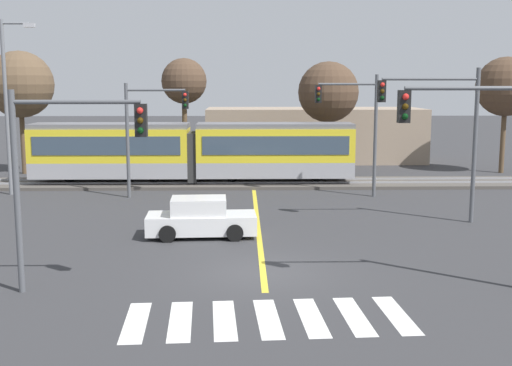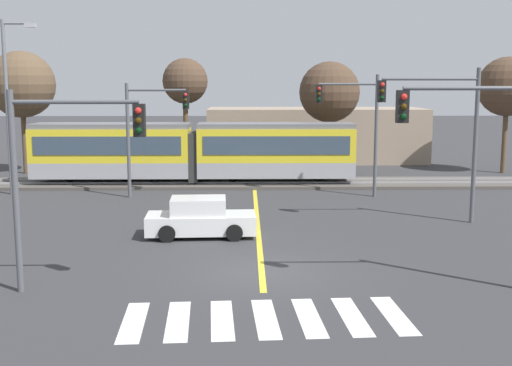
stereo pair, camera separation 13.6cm
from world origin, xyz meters
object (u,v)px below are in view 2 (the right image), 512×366
Objects in this scene: street_lamp_west at (10,98)px; bare_tree_east at (329,92)px; bare_tree_west at (185,82)px; traffic_light_far_right at (356,118)px; bare_tree_far_east at (507,87)px; traffic_light_mid_right at (443,121)px; light_rail_tram at (194,150)px; traffic_light_near_left at (60,158)px; traffic_light_near_right at (481,149)px; traffic_light_far_left at (149,122)px; bare_tree_far_west at (21,85)px; sedan_crossing at (201,219)px.

street_lamp_west reaches higher than bare_tree_east.
street_lamp_west is at bearing -141.26° from bare_tree_west.
bare_tree_far_east is at bearing 38.05° from traffic_light_far_right.
light_rail_tram is at bearing 136.83° from traffic_light_mid_right.
traffic_light_near_right reaches higher than traffic_light_near_left.
traffic_light_near_left is 17.97m from street_lamp_west.
traffic_light_far_right is 0.69× the size of street_lamp_west.
bare_tree_far_west is at bearing 136.14° from traffic_light_far_left.
traffic_light_far_left is 0.81× the size of bare_tree_east.
traffic_light_far_left is at bearing -98.36° from bare_tree_west.
traffic_light_near_right is at bearing -49.24° from bare_tree_far_west.
street_lamp_west is 1.20× the size of bare_tree_far_east.
bare_tree_west is (10.71, -1.27, 0.16)m from bare_tree_far_west.
traffic_light_far_right is 6.92m from traffic_light_mid_right.
sedan_crossing is 17.57m from bare_tree_west.
bare_tree_far_west is (-2.14, 8.15, 0.70)m from street_lamp_west.
traffic_light_near_left is 11.71m from traffic_light_near_right.
traffic_light_far_right is at bearing -25.18° from light_rail_tram.
light_rail_tram is at bearing 154.82° from traffic_light_far_right.
bare_tree_far_east is (22.21, 24.28, 1.84)m from traffic_light_near_left.
bare_tree_west reaches higher than traffic_light_mid_right.
bare_tree_far_west is 1.09× the size of bare_tree_east.
traffic_light_near_right is at bearing -38.27° from sedan_crossing.
traffic_light_mid_right is 14.70m from traffic_light_far_left.
bare_tree_far_east reaches higher than traffic_light_near_left.
sedan_crossing is at bearing 63.03° from traffic_light_near_left.
sedan_crossing is 0.57× the size of bare_tree_west.
traffic_light_near_right is at bearing -87.23° from bare_tree_east.
light_rail_tram is at bearing -151.74° from bare_tree_east.
street_lamp_west reaches higher than traffic_light_far_left.
light_rail_tram is at bearing -166.58° from bare_tree_far_east.
bare_tree_far_west is 10.79m from bare_tree_west.
street_lamp_west is 1.15× the size of bare_tree_far_west.
bare_tree_far_west reaches higher than traffic_light_near_left.
bare_tree_east is at bearing -1.50° from bare_tree_far_west.
traffic_light_near_right reaches higher than sedan_crossing.
bare_tree_east is 11.68m from bare_tree_far_east.
traffic_light_far_left is at bearing -43.86° from bare_tree_far_west.
bare_tree_far_east is (20.10, 4.80, 3.61)m from light_rail_tram.
bare_tree_far_east is (18.84, 17.66, 4.96)m from sedan_crossing.
traffic_light_near_right is 0.83× the size of bare_tree_east.
traffic_light_near_right is 0.67× the size of street_lamp_west.
sedan_crossing is at bearing -42.57° from street_lamp_west.
traffic_light_far_left reaches higher than sedan_crossing.
traffic_light_near_left is 0.97× the size of traffic_light_far_left.
traffic_light_near_left is at bearing -66.12° from street_lamp_west.
bare_tree_east reaches higher than traffic_light_near_right.
traffic_light_near_right is 0.80× the size of bare_tree_far_east.
sedan_crossing is at bearing -84.40° from light_rail_tram.
traffic_light_far_left reaches higher than light_rail_tram.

